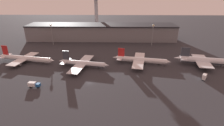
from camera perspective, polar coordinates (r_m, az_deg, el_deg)
ground at (r=106.82m, az=-7.30°, el=-6.58°), size 600.00×600.00×0.00m
terminal_building at (r=196.93m, az=-3.38°, el=10.09°), size 160.67×26.18×16.89m
airplane_0 at (r=150.08m, az=-26.43°, el=1.35°), size 47.99×29.72×12.41m
airplane_1 at (r=127.31m, az=-9.49°, el=-0.12°), size 38.07×35.32×11.72m
airplane_2 at (r=133.39m, az=9.32°, el=1.01°), size 43.59×33.78×11.33m
airplane_3 at (r=144.98m, az=27.78°, el=0.71°), size 42.29×28.16×13.06m
service_vehicle_0 at (r=110.96m, az=-24.18°, el=-6.39°), size 6.96×2.95×3.04m
service_vehicle_2 at (r=123.55m, az=27.95°, el=-3.91°), size 4.97×5.86×3.85m
lamp_post_0 at (r=186.24m, az=-19.13°, el=9.75°), size 1.80×1.80×20.92m
lamp_post_1 at (r=178.86m, az=13.19°, el=9.84°), size 1.80×1.80×20.63m
control_tower at (r=238.30m, az=-5.19°, el=16.96°), size 9.00×9.00×47.89m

